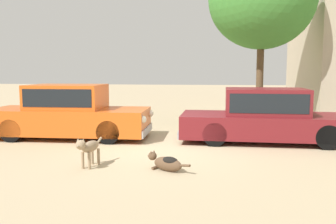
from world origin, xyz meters
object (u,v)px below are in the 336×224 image
at_px(parked_sedan_nearest, 68,112).
at_px(stray_dog_spotted, 88,147).
at_px(parked_sedan_second, 266,116).
at_px(stray_dog_tan, 166,163).

distance_m(parked_sedan_nearest, stray_dog_spotted, 3.51).
distance_m(parked_sedan_second, stray_dog_tan, 4.01).
bearing_deg(stray_dog_spotted, parked_sedan_second, 140.22).
distance_m(parked_sedan_second, stray_dog_spotted, 5.06).
height_order(parked_sedan_second, stray_dog_spotted, parked_sedan_second).
xyz_separation_m(parked_sedan_nearest, stray_dog_tan, (3.26, -3.11, -0.59)).
bearing_deg(stray_dog_spotted, parked_sedan_nearest, -140.12).
distance_m(parked_sedan_nearest, parked_sedan_second, 5.60).
relative_size(parked_sedan_second, stray_dog_spotted, 5.02).
xyz_separation_m(parked_sedan_second, stray_dog_tan, (-2.34, -3.20, -0.56)).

